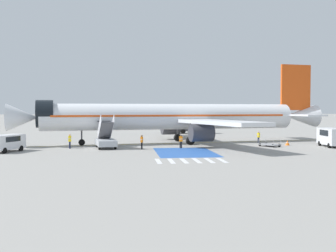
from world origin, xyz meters
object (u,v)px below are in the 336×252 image
(airliner, at_px, (177,117))
(service_van_0, at_px, (332,136))
(ground_crew_0, at_px, (142,141))
(ground_crew_1, at_px, (259,136))
(boarding_stairs_forward, at_px, (106,140))
(ground_crew_2, at_px, (70,140))
(baggage_cart, at_px, (269,145))
(service_van_1, at_px, (6,142))
(ground_crew_3, at_px, (181,140))
(traffic_cone_0, at_px, (287,143))
(fuel_tanker, at_px, (187,125))

(airliner, distance_m, service_van_0, 20.31)
(ground_crew_0, distance_m, ground_crew_1, 18.22)
(boarding_stairs_forward, distance_m, ground_crew_2, 4.33)
(airliner, relative_size, baggage_cart, 14.88)
(service_van_1, xyz_separation_m, ground_crew_1, (32.08, 8.10, -0.22))
(airliner, xyz_separation_m, service_van_1, (-20.54, -8.90, -2.55))
(service_van_0, xyz_separation_m, ground_crew_1, (-7.23, 6.64, -0.46))
(service_van_0, xyz_separation_m, ground_crew_2, (-32.75, 1.52, -0.36))
(ground_crew_3, bearing_deg, service_van_0, 22.16)
(airliner, distance_m, traffic_cone_0, 15.26)
(service_van_0, xyz_separation_m, baggage_cart, (-7.65, 1.33, -1.14))
(ground_crew_1, relative_size, ground_crew_3, 0.98)
(service_van_0, bearing_deg, traffic_cone_0, -22.94)
(boarding_stairs_forward, relative_size, baggage_cart, 1.82)
(ground_crew_3, bearing_deg, airliner, 109.85)
(ground_crew_2, xyz_separation_m, traffic_cone_0, (28.08, 1.13, -0.70))
(ground_crew_0, bearing_deg, ground_crew_2, 97.99)
(ground_crew_0, bearing_deg, service_van_1, 114.17)
(ground_crew_3, relative_size, traffic_cone_0, 2.53)
(service_van_0, bearing_deg, fuel_tanker, -57.83)
(airliner, height_order, service_van_1, airliner)
(boarding_stairs_forward, height_order, ground_crew_2, boarding_stairs_forward)
(baggage_cart, relative_size, ground_crew_3, 1.81)
(boarding_stairs_forward, xyz_separation_m, service_van_0, (28.42, -1.52, 0.39))
(fuel_tanker, bearing_deg, ground_crew_2, -25.79)
(airliner, relative_size, service_van_0, 8.64)
(service_van_0, height_order, ground_crew_3, service_van_0)
(ground_crew_0, bearing_deg, fuel_tanker, 0.21)
(service_van_0, distance_m, ground_crew_3, 19.26)
(ground_crew_2, bearing_deg, baggage_cart, 103.18)
(ground_crew_1, bearing_deg, fuel_tanker, 4.37)
(service_van_0, bearing_deg, ground_crew_0, 7.30)
(boarding_stairs_forward, relative_size, ground_crew_2, 3.06)
(fuel_tanker, xyz_separation_m, traffic_cone_0, (9.12, -26.28, -1.33))
(fuel_tanker, xyz_separation_m, baggage_cart, (6.14, -27.61, -1.40))
(ground_crew_0, height_order, ground_crew_1, ground_crew_0)
(fuel_tanker, relative_size, service_van_0, 1.83)
(fuel_tanker, bearing_deg, baggage_cart, 21.42)
(ground_crew_1, bearing_deg, airliner, 74.03)
(ground_crew_1, bearing_deg, service_van_0, -144.59)
(service_van_1, height_order, ground_crew_0, service_van_1)
(service_van_1, distance_m, ground_crew_3, 20.16)
(ground_crew_0, relative_size, ground_crew_3, 1.03)
(service_van_1, xyz_separation_m, ground_crew_0, (15.21, 1.20, -0.17))
(boarding_stairs_forward, relative_size, service_van_1, 1.17)
(baggage_cart, bearing_deg, ground_crew_0, -24.84)
(ground_crew_1, bearing_deg, ground_crew_3, 104.70)
(ground_crew_1, distance_m, traffic_cone_0, 4.77)
(airliner, relative_size, traffic_cone_0, 68.07)
(service_van_1, relative_size, baggage_cart, 1.56)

